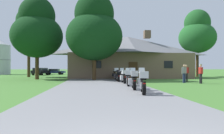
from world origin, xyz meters
The scene contains 19 objects.
ground_plane centered at (0.00, 20.00, 0.00)m, with size 500.00×500.00×0.00m, color #42752D.
asphalt_driveway centered at (0.00, 18.00, 0.03)m, with size 6.40×80.00×0.06m, color slate.
motorcycle_orange_nearest_to_camera centered at (1.90, 8.05, 0.62)m, with size 0.78×2.08×1.30m.
motorcycle_blue_second_in_row centered at (1.86, 10.29, 0.61)m, with size 0.87×2.08×1.30m.
motorcycle_yellow_third_in_row centered at (1.96, 13.05, 0.62)m, with size 0.74×2.08×1.30m.
motorcycle_silver_fourth_in_row centered at (2.02, 15.66, 0.61)m, with size 0.73×2.08×1.30m.
motorcycle_yellow_fifth_in_row centered at (1.79, 17.92, 0.61)m, with size 0.72×2.08×1.30m.
motorcycle_orange_sixth_in_row centered at (1.95, 20.55, 0.61)m, with size 0.72×2.08×1.30m.
motorcycle_white_farthest_in_row centered at (2.05, 23.29, 0.61)m, with size 0.81×2.08×1.30m.
stone_lodge centered at (4.32, 28.06, 3.00)m, with size 16.79×9.16×6.73m.
bystander_red_shirt_near_lodge centered at (8.36, 17.70, 0.93)m, with size 0.50×0.35×1.67m.
bystander_gray_shirt_beside_signpost centered at (7.69, 16.56, 0.93)m, with size 0.52×0.33×1.67m.
bystander_red_shirt_by_tree centered at (8.69, 15.46, 0.95)m, with size 0.25×0.55×1.69m.
tree_left_near centered at (-7.23, 24.11, 5.89)m, with size 6.08×6.08×9.88m.
tree_by_lodge_front centered at (-0.43, 21.44, 5.57)m, with size 6.21×6.21×9.64m.
tree_left_far centered at (-10.27, 31.43, 6.99)m, with size 5.35×5.35×10.51m.
tree_right_of_lodge centered at (15.74, 30.26, 6.80)m, with size 5.68×5.68×10.53m.
parked_black_suv_far_left centered at (-10.64, 40.71, 0.78)m, with size 2.75×4.88×1.40m.
parked_navy_sedan_far_left centered at (-8.50, 43.53, 0.64)m, with size 4.36×2.26×1.20m.
Camera 1 is at (-0.61, -2.68, 1.32)m, focal length 35.11 mm.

